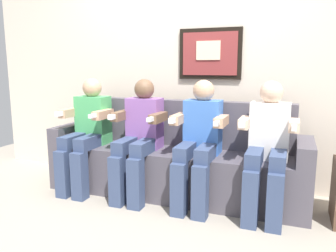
{
  "coord_description": "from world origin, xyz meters",
  "views": [
    {
      "loc": [
        1.04,
        -2.6,
        1.22
      ],
      "look_at": [
        0.0,
        0.15,
        0.7
      ],
      "focal_mm": 35.66,
      "sensor_mm": 36.0,
      "label": 1
    }
  ],
  "objects_px": {
    "couch": "(174,163)",
    "person_left_center": "(139,134)",
    "person_rightmost": "(268,144)",
    "person_leftmost": "(87,130)",
    "person_right_center": "(199,138)"
  },
  "relations": [
    {
      "from": "person_leftmost",
      "to": "person_left_center",
      "type": "distance_m",
      "value": 0.58
    },
    {
      "from": "person_left_center",
      "to": "person_rightmost",
      "type": "relative_size",
      "value": 1.0
    },
    {
      "from": "person_left_center",
      "to": "person_right_center",
      "type": "relative_size",
      "value": 1.0
    },
    {
      "from": "person_leftmost",
      "to": "person_right_center",
      "type": "xyz_separation_m",
      "value": [
        1.15,
        0.0,
        0.0
      ]
    },
    {
      "from": "person_left_center",
      "to": "person_leftmost",
      "type": "bearing_deg",
      "value": 180.0
    },
    {
      "from": "couch",
      "to": "person_leftmost",
      "type": "bearing_deg",
      "value": -168.95
    },
    {
      "from": "couch",
      "to": "person_left_center",
      "type": "relative_size",
      "value": 2.21
    },
    {
      "from": "couch",
      "to": "person_rightmost",
      "type": "distance_m",
      "value": 0.93
    },
    {
      "from": "person_leftmost",
      "to": "person_right_center",
      "type": "relative_size",
      "value": 1.0
    },
    {
      "from": "couch",
      "to": "person_leftmost",
      "type": "height_order",
      "value": "person_leftmost"
    },
    {
      "from": "person_right_center",
      "to": "person_rightmost",
      "type": "xyz_separation_m",
      "value": [
        0.58,
        0.0,
        0.0
      ]
    },
    {
      "from": "person_leftmost",
      "to": "person_right_center",
      "type": "bearing_deg",
      "value": 0.0
    },
    {
      "from": "person_leftmost",
      "to": "person_left_center",
      "type": "bearing_deg",
      "value": 0.0
    },
    {
      "from": "couch",
      "to": "person_left_center",
      "type": "xyz_separation_m",
      "value": [
        -0.29,
        -0.17,
        0.29
      ]
    },
    {
      "from": "person_right_center",
      "to": "person_rightmost",
      "type": "height_order",
      "value": "same"
    }
  ]
}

